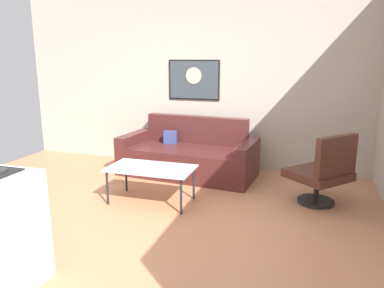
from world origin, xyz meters
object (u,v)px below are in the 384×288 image
(coffee_table, at_px, (151,170))
(armchair, at_px, (324,172))
(couch, at_px, (189,156))
(wall_painting, at_px, (194,80))

(coffee_table, xyz_separation_m, armchair, (2.01, 0.51, 0.01))
(couch, distance_m, wall_painting, 1.26)
(armchair, distance_m, wall_painting, 2.57)
(couch, height_order, wall_painting, wall_painting)
(couch, height_order, armchair, armchair)
(armchair, xyz_separation_m, wall_painting, (-2.01, 1.27, 0.98))
(couch, relative_size, armchair, 2.35)
(wall_painting, bearing_deg, couch, -80.82)
(armchair, bearing_deg, couch, 160.06)
(coffee_table, bearing_deg, wall_painting, 89.90)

